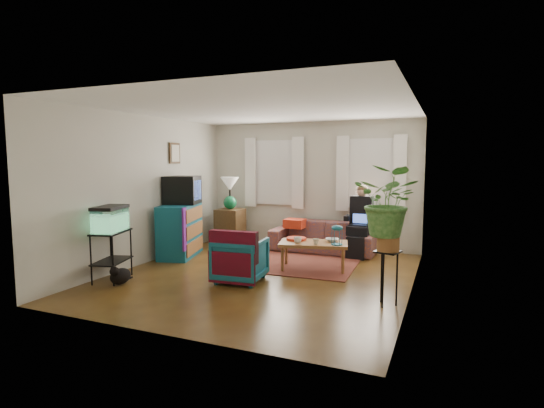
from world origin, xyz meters
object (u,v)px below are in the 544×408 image
at_px(sofa, 323,232).
at_px(side_table, 230,227).
at_px(aquarium_stand, 112,256).
at_px(plant_stand, 387,278).
at_px(dresser, 180,230).
at_px(armchair, 240,257).
at_px(coffee_table, 313,256).

xyz_separation_m(sofa, side_table, (-2.05, -0.05, -0.02)).
height_order(aquarium_stand, plant_stand, aquarium_stand).
distance_m(sofa, dresser, 2.78).
relative_size(sofa, dresser, 1.87).
bearing_deg(sofa, side_table, -177.88).
bearing_deg(dresser, plant_stand, -33.92).
bearing_deg(plant_stand, armchair, 173.27).
relative_size(armchair, plant_stand, 1.03).
bearing_deg(aquarium_stand, plant_stand, -9.70).
bearing_deg(sofa, coffee_table, -79.57).
distance_m(coffee_table, plant_stand, 1.91).
relative_size(side_table, coffee_table, 0.69).
bearing_deg(sofa, armchair, -102.48).
xyz_separation_m(sofa, coffee_table, (0.24, -1.39, -0.17)).
xyz_separation_m(sofa, plant_stand, (1.61, -2.72, -0.05)).
xyz_separation_m(side_table, plant_stand, (3.66, -2.67, -0.03)).
relative_size(sofa, plant_stand, 2.94).
bearing_deg(aquarium_stand, side_table, 67.46).
height_order(coffee_table, plant_stand, plant_stand).
bearing_deg(side_table, coffee_table, -30.37).
relative_size(dresser, armchair, 1.53).
height_order(armchair, coffee_table, armchair).
bearing_deg(sofa, aquarium_stand, -126.36).
xyz_separation_m(sofa, aquarium_stand, (-2.40, -3.17, -0.03)).
distance_m(side_table, coffee_table, 2.66).
bearing_deg(aquarium_stand, dresser, 73.52).
distance_m(aquarium_stand, plant_stand, 4.04).
height_order(sofa, dresser, dresser).
height_order(sofa, coffee_table, sofa).
xyz_separation_m(armchair, coffee_table, (0.82, 1.07, -0.13)).
distance_m(sofa, armchair, 2.53).
height_order(dresser, aquarium_stand, dresser).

